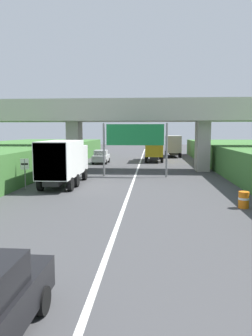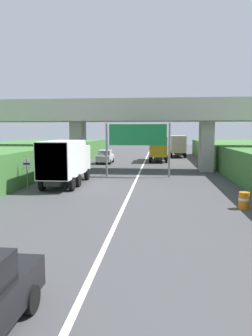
% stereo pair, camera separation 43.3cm
% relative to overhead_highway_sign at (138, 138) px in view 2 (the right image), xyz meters
% --- Properties ---
extents(lane_centre_stripe, '(0.20, 94.31, 0.01)m').
position_rel_overhead_highway_sign_xyz_m(lane_centre_stripe, '(0.00, -1.74, -3.55)').
color(lane_centre_stripe, white).
rests_on(lane_centre_stripe, ground).
extents(overpass_bridge, '(40.00, 4.80, 7.38)m').
position_rel_overhead_highway_sign_xyz_m(overpass_bridge, '(0.00, 5.05, 1.96)').
color(overpass_bridge, '#ADA89E').
rests_on(overpass_bridge, ground).
extents(overhead_highway_sign, '(5.88, 0.18, 4.88)m').
position_rel_overhead_highway_sign_xyz_m(overhead_highway_sign, '(0.00, 0.00, 0.00)').
color(overhead_highway_sign, slate).
rests_on(overhead_highway_sign, ground).
extents(speed_limit_sign, '(0.60, 0.08, 2.23)m').
position_rel_overhead_highway_sign_xyz_m(speed_limit_sign, '(-7.40, -7.13, -2.07)').
color(speed_limit_sign, slate).
rests_on(speed_limit_sign, ground).
extents(truck_red, '(2.44, 7.30, 3.44)m').
position_rel_overhead_highway_sign_xyz_m(truck_red, '(4.95, 23.36, -1.62)').
color(truck_red, black).
rests_on(truck_red, ground).
extents(truck_yellow, '(2.44, 7.30, 3.44)m').
position_rel_overhead_highway_sign_xyz_m(truck_yellow, '(1.85, 15.32, -1.62)').
color(truck_yellow, black).
rests_on(truck_yellow, ground).
extents(truck_white, '(2.44, 7.30, 3.44)m').
position_rel_overhead_highway_sign_xyz_m(truck_white, '(-5.16, -5.03, -1.62)').
color(truck_white, black).
rests_on(truck_white, ground).
extents(car_silver, '(1.86, 4.10, 1.72)m').
position_rel_overhead_highway_sign_xyz_m(car_silver, '(-4.99, 11.67, -2.69)').
color(car_silver, '#B2B5B7').
rests_on(car_silver, ground).
extents(construction_barrel_2, '(0.57, 0.57, 0.90)m').
position_rel_overhead_highway_sign_xyz_m(construction_barrel_2, '(6.48, -11.29, -3.09)').
color(construction_barrel_2, orange).
rests_on(construction_barrel_2, ground).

